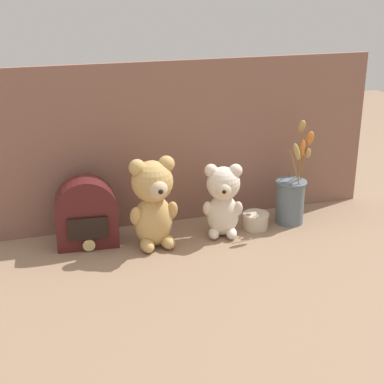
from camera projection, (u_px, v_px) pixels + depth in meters
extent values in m
plane|color=#8E7056|center=(194.00, 238.00, 1.92)|extent=(4.00, 4.00, 0.00)
cube|color=#845B4C|center=(179.00, 143.00, 1.97)|extent=(1.38, 0.02, 0.55)
ellipsoid|color=tan|center=(153.00, 221.00, 1.85)|extent=(0.13, 0.11, 0.17)
sphere|color=tan|center=(152.00, 181.00, 1.80)|extent=(0.13, 0.13, 0.13)
sphere|color=#D1B289|center=(157.00, 189.00, 1.76)|extent=(0.06, 0.06, 0.06)
sphere|color=black|center=(160.00, 191.00, 1.74)|extent=(0.02, 0.02, 0.02)
sphere|color=tan|center=(166.00, 164.00, 1.80)|extent=(0.05, 0.05, 0.05)
sphere|color=tan|center=(137.00, 168.00, 1.76)|extent=(0.05, 0.05, 0.05)
ellipsoid|color=tan|center=(172.00, 210.00, 1.85)|extent=(0.04, 0.06, 0.08)
ellipsoid|color=tan|center=(136.00, 216.00, 1.81)|extent=(0.04, 0.06, 0.08)
ellipsoid|color=tan|center=(168.00, 242.00, 1.85)|extent=(0.05, 0.07, 0.04)
ellipsoid|color=tan|center=(147.00, 245.00, 1.82)|extent=(0.05, 0.07, 0.04)
ellipsoid|color=beige|center=(222.00, 215.00, 1.93)|extent=(0.12, 0.11, 0.14)
sphere|color=beige|center=(223.00, 183.00, 1.89)|extent=(0.11, 0.11, 0.11)
sphere|color=beige|center=(224.00, 189.00, 1.85)|extent=(0.05, 0.05, 0.05)
sphere|color=black|center=(224.00, 192.00, 1.83)|extent=(0.01, 0.01, 0.01)
sphere|color=beige|center=(236.00, 171.00, 1.87)|extent=(0.04, 0.04, 0.04)
sphere|color=beige|center=(211.00, 171.00, 1.87)|extent=(0.04, 0.04, 0.04)
ellipsoid|color=beige|center=(238.00, 209.00, 1.91)|extent=(0.04, 0.06, 0.06)
ellipsoid|color=beige|center=(208.00, 209.00, 1.91)|extent=(0.04, 0.06, 0.06)
ellipsoid|color=beige|center=(231.00, 233.00, 1.92)|extent=(0.05, 0.06, 0.04)
ellipsoid|color=beige|center=(214.00, 233.00, 1.92)|extent=(0.05, 0.06, 0.04)
cylinder|color=slate|center=(290.00, 201.00, 2.02)|extent=(0.10, 0.10, 0.15)
torus|color=slate|center=(291.00, 182.00, 1.99)|extent=(0.11, 0.11, 0.01)
cylinder|color=olive|center=(297.00, 153.00, 2.00)|extent=(0.04, 0.04, 0.17)
ellipsoid|color=tan|center=(302.00, 127.00, 1.99)|extent=(0.04, 0.04, 0.05)
cylinder|color=olive|center=(300.00, 165.00, 1.97)|extent=(0.01, 0.02, 0.11)
ellipsoid|color=orange|center=(303.00, 149.00, 1.95)|extent=(0.02, 0.03, 0.06)
cylinder|color=olive|center=(303.00, 159.00, 1.98)|extent=(0.01, 0.05, 0.14)
ellipsoid|color=orange|center=(310.00, 138.00, 1.97)|extent=(0.03, 0.05, 0.06)
cylinder|color=olive|center=(303.00, 167.00, 1.97)|extent=(0.01, 0.04, 0.10)
ellipsoid|color=tan|center=(308.00, 153.00, 1.96)|extent=(0.03, 0.03, 0.04)
cylinder|color=olive|center=(295.00, 167.00, 1.93)|extent=(0.04, 0.02, 0.12)
ellipsoid|color=tan|center=(297.00, 152.00, 1.89)|extent=(0.04, 0.03, 0.06)
cube|color=#4C1919|center=(87.00, 226.00, 1.86)|extent=(0.20, 0.11, 0.13)
cylinder|color=#4C1919|center=(86.00, 208.00, 1.83)|extent=(0.20, 0.11, 0.19)
cube|color=black|center=(88.00, 228.00, 1.81)|extent=(0.12, 0.02, 0.07)
cylinder|color=#D6BC7A|center=(89.00, 245.00, 1.82)|extent=(0.04, 0.01, 0.04)
cylinder|color=beige|center=(256.00, 222.00, 1.99)|extent=(0.08, 0.08, 0.05)
cylinder|color=beige|center=(256.00, 215.00, 1.98)|extent=(0.09, 0.09, 0.01)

